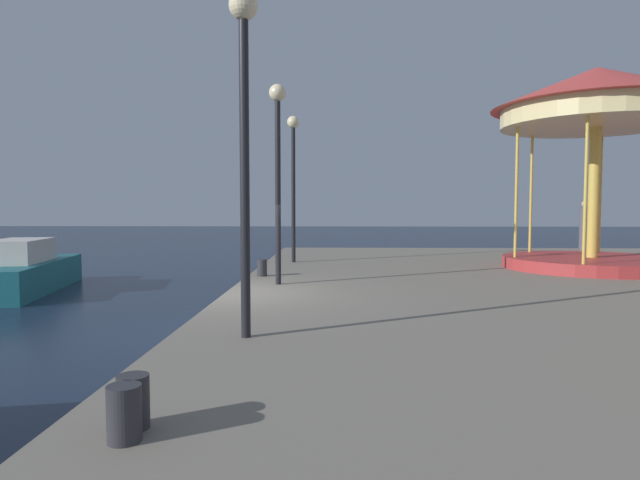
# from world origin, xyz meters

# --- Properties ---
(ground_plane) EXTENTS (120.00, 120.00, 0.00)m
(ground_plane) POSITION_xyz_m (0.00, 0.00, 0.00)
(ground_plane) COLOR #162338
(quay_dock) EXTENTS (14.40, 23.54, 0.80)m
(quay_dock) POSITION_xyz_m (7.20, 0.00, 0.40)
(quay_dock) COLOR gray
(quay_dock) RESTS_ON ground
(motorboat_teal) EXTENTS (2.77, 5.52, 1.53)m
(motorboat_teal) POSITION_xyz_m (-6.97, 4.95, 0.58)
(motorboat_teal) COLOR #19606B
(motorboat_teal) RESTS_ON ground
(carousel) EXTENTS (5.41, 5.41, 5.36)m
(carousel) POSITION_xyz_m (9.04, 4.43, 4.82)
(carousel) COLOR #B23333
(carousel) RESTS_ON quay_dock
(lamp_post_near_edge) EXTENTS (0.36, 0.36, 4.29)m
(lamp_post_near_edge) POSITION_xyz_m (1.00, -3.53, 3.74)
(lamp_post_near_edge) COLOR black
(lamp_post_near_edge) RESTS_ON quay_dock
(lamp_post_mid_promenade) EXTENTS (0.36, 0.36, 4.23)m
(lamp_post_mid_promenade) POSITION_xyz_m (0.90, 1.18, 3.70)
(lamp_post_mid_promenade) COLOR black
(lamp_post_mid_promenade) RESTS_ON quay_dock
(lamp_post_far_end) EXTENTS (0.36, 0.36, 4.37)m
(lamp_post_far_end) POSITION_xyz_m (0.85, 5.88, 3.78)
(lamp_post_far_end) COLOR black
(lamp_post_far_end) RESTS_ON quay_dock
(bollard_center) EXTENTS (0.24, 0.24, 0.40)m
(bollard_center) POSITION_xyz_m (0.66, -6.59, 1.00)
(bollard_center) COLOR #2D2D33
(bollard_center) RESTS_ON quay_dock
(bollard_north) EXTENTS (0.24, 0.24, 0.40)m
(bollard_north) POSITION_xyz_m (0.36, 2.54, 1.00)
(bollard_north) COLOR #2D2D33
(bollard_north) RESTS_ON quay_dock
(bollard_south) EXTENTS (0.24, 0.24, 0.40)m
(bollard_south) POSITION_xyz_m (0.64, -6.36, 1.00)
(bollard_south) COLOR #2D2D33
(bollard_south) RESTS_ON quay_dock
(person_mid_promenade) EXTENTS (0.34, 0.34, 1.88)m
(person_mid_promenade) POSITION_xyz_m (10.37, 7.81, 1.68)
(person_mid_promenade) COLOR #514C56
(person_mid_promenade) RESTS_ON quay_dock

